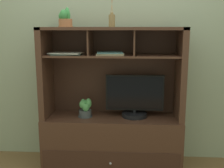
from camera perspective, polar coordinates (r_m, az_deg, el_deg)
name	(u,v)px	position (r m, az deg, el deg)	size (l,w,h in m)	color
floor_plane	(112,165)	(3.19, 0.00, -16.57)	(6.00, 6.00, 0.02)	brown
back_wall	(114,37)	(3.08, 0.32, 9.79)	(6.00, 0.02, 2.80)	#9AA788
media_console	(112,125)	(3.01, 0.01, -8.51)	(1.47, 0.50, 1.50)	#4B2D20
tv_monitor	(135,99)	(2.92, 4.72, -3.16)	(0.61, 0.27, 0.45)	black
potted_orchid	(85,108)	(2.96, -5.56, -5.07)	(0.15, 0.15, 0.20)	#434849
magazine_stack_left	(110,54)	(2.78, -0.45, 6.37)	(0.29, 0.24, 0.03)	gray
magazine_stack_centre	(67,54)	(2.85, -9.44, 6.25)	(0.35, 0.26, 0.02)	#303F36
diffuser_bottle	(112,20)	(2.80, -0.02, 13.14)	(0.06, 0.06, 0.33)	olive
potted_succulent	(65,20)	(2.90, -9.71, 13.07)	(0.16, 0.16, 0.20)	#AE6B42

